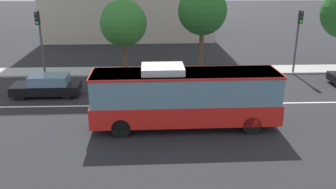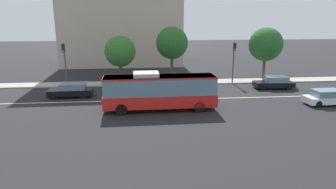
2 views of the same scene
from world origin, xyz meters
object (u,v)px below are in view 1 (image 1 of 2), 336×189
at_px(sedan_black, 47,86).
at_px(traffic_light_mid_block, 40,32).
at_px(street_tree_kerbside_centre, 123,23).
at_px(street_tree_kerbside_right, 202,11).
at_px(traffic_light_near_corner, 298,31).
at_px(transit_bus, 185,95).

relative_size(sedan_black, traffic_light_mid_block, 0.87).
relative_size(sedan_black, street_tree_kerbside_centre, 0.75).
distance_m(street_tree_kerbside_centre, street_tree_kerbside_right, 6.46).
bearing_deg(traffic_light_mid_block, traffic_light_near_corner, 93.50).
distance_m(traffic_light_near_corner, traffic_light_mid_block, 20.36).
height_order(transit_bus, street_tree_kerbside_centre, street_tree_kerbside_centre).
distance_m(traffic_light_mid_block, street_tree_kerbside_right, 12.97).
bearing_deg(street_tree_kerbside_centre, traffic_light_mid_block, -172.11).
distance_m(sedan_black, street_tree_kerbside_centre, 8.15).
distance_m(transit_bus, traffic_light_near_corner, 14.20).
bearing_deg(traffic_light_near_corner, sedan_black, -73.24).
xyz_separation_m(sedan_black, traffic_light_near_corner, (18.77, 4.61, 2.84)).
bearing_deg(street_tree_kerbside_right, traffic_light_mid_block, -174.46).
bearing_deg(transit_bus, traffic_light_near_corner, 44.55).
distance_m(transit_bus, sedan_black, 10.47).
bearing_deg(street_tree_kerbside_centre, traffic_light_near_corner, -4.18).
bearing_deg(street_tree_kerbside_centre, sedan_black, -130.75).
relative_size(transit_bus, street_tree_kerbside_centre, 1.68).
height_order(traffic_light_near_corner, traffic_light_mid_block, same).
distance_m(sedan_black, street_tree_kerbside_right, 13.43).
bearing_deg(transit_bus, street_tree_kerbside_right, 77.46).
bearing_deg(street_tree_kerbside_right, traffic_light_near_corner, -10.29).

